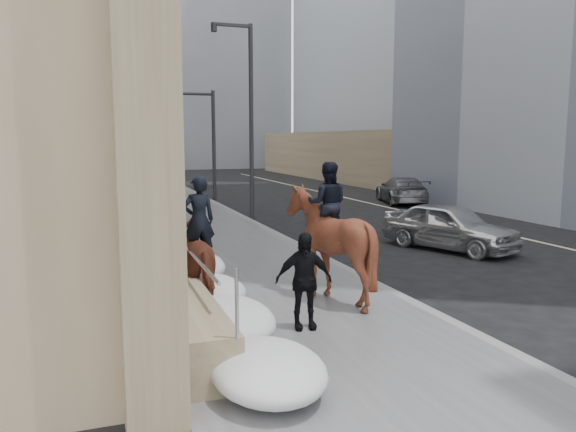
# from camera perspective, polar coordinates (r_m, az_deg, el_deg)

# --- Properties ---
(ground) EXTENTS (140.00, 140.00, 0.00)m
(ground) POSITION_cam_1_polar(r_m,az_deg,el_deg) (9.89, 2.33, -12.23)
(ground) COLOR black
(ground) RESTS_ON ground
(sidewalk) EXTENTS (5.00, 80.00, 0.12)m
(sidewalk) POSITION_cam_1_polar(r_m,az_deg,el_deg) (19.23, -8.76, -2.24)
(sidewalk) COLOR #4E4E50
(sidewalk) RESTS_ON ground
(curb) EXTENTS (0.24, 80.00, 0.12)m
(curb) POSITION_cam_1_polar(r_m,az_deg,el_deg) (19.87, -1.31, -1.83)
(curb) COLOR slate
(curb) RESTS_ON ground
(lane_line) EXTENTS (0.15, 70.00, 0.01)m
(lane_line) POSITION_cam_1_polar(r_m,az_deg,el_deg) (23.52, 17.27, -0.81)
(lane_line) COLOR #BFB78C
(lane_line) RESTS_ON ground
(limestone_building) EXTENTS (6.10, 44.00, 18.00)m
(limestone_building) POSITION_cam_1_polar(r_m,az_deg,el_deg) (29.17, -23.80, 18.07)
(limestone_building) COLOR #8F7D5E
(limestone_building) RESTS_ON ground
(far_podium) EXTENTS (2.00, 80.00, 4.00)m
(far_podium) POSITION_cam_1_polar(r_m,az_deg,el_deg) (26.61, 26.15, 4.03)
(far_podium) COLOR #716149
(far_podium) RESTS_ON ground
(bg_building_mid) EXTENTS (30.00, 12.00, 28.00)m
(bg_building_mid) POSITION_cam_1_polar(r_m,az_deg,el_deg) (69.84, -13.59, 16.35)
(bg_building_mid) COLOR slate
(bg_building_mid) RESTS_ON ground
(bg_building_far) EXTENTS (24.00, 12.00, 20.00)m
(bg_building_far) POSITION_cam_1_polar(r_m,az_deg,el_deg) (80.94, -21.61, 11.97)
(bg_building_far) COLOR gray
(bg_building_far) RESTS_ON ground
(streetlight_mid) EXTENTS (1.71, 0.24, 8.00)m
(streetlight_mid) POSITION_cam_1_polar(r_m,az_deg,el_deg) (23.49, -4.15, 10.71)
(streetlight_mid) COLOR #2D2D30
(streetlight_mid) RESTS_ON ground
(streetlight_far) EXTENTS (1.71, 0.24, 8.00)m
(streetlight_far) POSITION_cam_1_polar(r_m,az_deg,el_deg) (43.09, -11.26, 9.26)
(streetlight_far) COLOR #2D2D30
(streetlight_far) RESTS_ON ground
(traffic_signal) EXTENTS (4.10, 0.22, 6.00)m
(traffic_signal) POSITION_cam_1_polar(r_m,az_deg,el_deg) (31.13, -9.26, 8.85)
(traffic_signal) COLOR #2D2D30
(traffic_signal) RESTS_ON ground
(snow_bank) EXTENTS (1.70, 18.10, 0.76)m
(snow_bank) POSITION_cam_1_polar(r_m,az_deg,el_deg) (17.11, -12.29, -2.19)
(snow_bank) COLOR silver
(snow_bank) RESTS_ON sidewalk
(mounted_horse_left) EXTENTS (1.20, 2.23, 2.57)m
(mounted_horse_left) POSITION_cam_1_polar(r_m,az_deg,el_deg) (11.01, -8.50, -4.22)
(mounted_horse_left) COLOR #532619
(mounted_horse_left) RESTS_ON sidewalk
(mounted_horse_right) EXTENTS (2.57, 2.69, 2.81)m
(mounted_horse_right) POSITION_cam_1_polar(r_m,az_deg,el_deg) (11.50, 4.14, -2.39)
(mounted_horse_right) COLOR #4F2416
(mounted_horse_right) RESTS_ON sidewalk
(pedestrian) EXTENTS (1.04, 0.56, 1.69)m
(pedestrian) POSITION_cam_1_polar(r_m,az_deg,el_deg) (9.75, 1.60, -6.57)
(pedestrian) COLOR black
(pedestrian) RESTS_ON sidewalk
(car_silver) EXTENTS (3.18, 4.61, 1.46)m
(car_silver) POSITION_cam_1_polar(r_m,az_deg,el_deg) (17.96, 16.11, -1.01)
(car_silver) COLOR #B7BABF
(car_silver) RESTS_ON ground
(car_grey) EXTENTS (3.25, 5.19, 1.40)m
(car_grey) POSITION_cam_1_polar(r_m,az_deg,el_deg) (30.39, 11.45, 2.59)
(car_grey) COLOR slate
(car_grey) RESTS_ON ground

